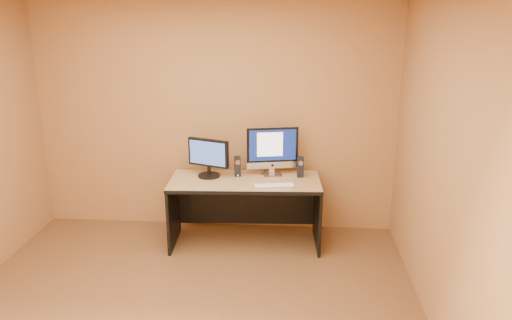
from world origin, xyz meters
name	(u,v)px	position (x,y,z in m)	size (l,w,h in m)	color
walls	(172,174)	(0.00, 0.00, 1.30)	(4.00, 4.00, 2.60)	#9C6A3E
desk	(245,212)	(0.38, 1.52, 0.36)	(1.57, 0.68, 0.72)	tan
imac	(273,151)	(0.66, 1.70, 0.99)	(0.56, 0.21, 0.54)	#B9BABE
second_monitor	(209,158)	(-0.01, 1.61, 0.93)	(0.47, 0.23, 0.41)	black
speaker_left	(238,166)	(0.29, 1.65, 0.83)	(0.07, 0.07, 0.22)	black
speaker_right	(300,167)	(0.95, 1.68, 0.83)	(0.07, 0.07, 0.22)	black
keyboard	(274,185)	(0.69, 1.36, 0.73)	(0.42, 0.11, 0.02)	silver
mouse	(292,185)	(0.87, 1.35, 0.74)	(0.06, 0.10, 0.04)	white
cable_a	(272,173)	(0.65, 1.77, 0.73)	(0.01, 0.01, 0.22)	black
cable_b	(264,172)	(0.56, 1.78, 0.73)	(0.01, 0.01, 0.18)	black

